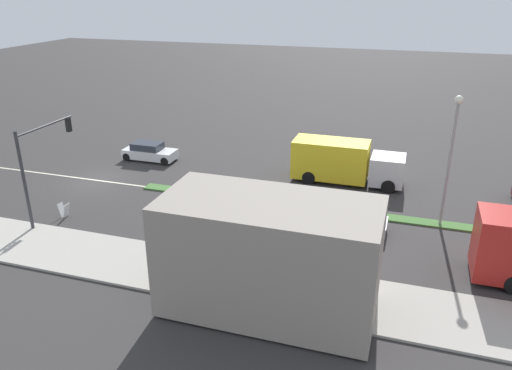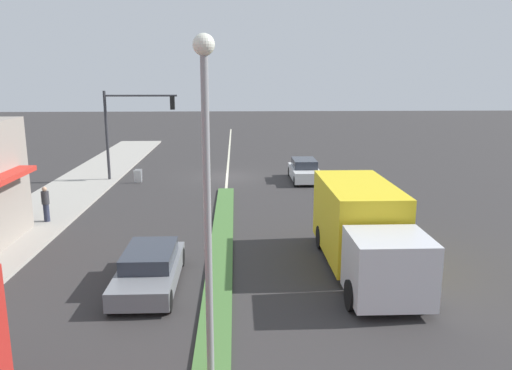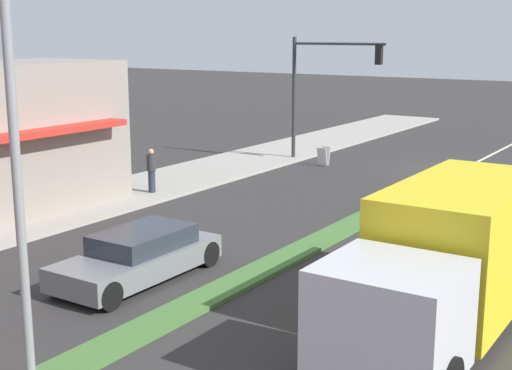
{
  "view_description": "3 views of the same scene",
  "coord_description": "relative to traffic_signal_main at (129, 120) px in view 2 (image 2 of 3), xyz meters",
  "views": [
    {
      "loc": [
        27.49,
        20.58,
        12.91
      ],
      "look_at": [
        0.96,
        12.09,
        1.52
      ],
      "focal_mm": 35.0,
      "sensor_mm": 36.0,
      "label": 1
    },
    {
      "loc": [
        -0.61,
        32.89,
        6.67
      ],
      "look_at": [
        -1.51,
        10.71,
        1.77
      ],
      "focal_mm": 35.0,
      "sensor_mm": 36.0,
      "label": 2
    },
    {
      "loc": [
        -9.22,
        30.0,
        5.9
      ],
      "look_at": [
        1.71,
        13.26,
        1.62
      ],
      "focal_mm": 50.0,
      "sensor_mm": 36.0,
      "label": 3
    }
  ],
  "objects": [
    {
      "name": "traffic_signal_main",
      "position": [
        0.0,
        0.0,
        0.0
      ],
      "size": [
        4.59,
        0.34,
        5.6
      ],
      "color": "#333338",
      "rests_on": "sidewalk_right"
    },
    {
      "name": "street_lamp",
      "position": [
        -6.12,
        21.74,
        0.88
      ],
      "size": [
        0.44,
        0.44,
        7.37
      ],
      "color": "gray",
      "rests_on": "median_strip"
    },
    {
      "name": "van_white",
      "position": [
        -11.12,
        0.43,
        -3.24
      ],
      "size": [
        1.72,
        4.1,
        1.38
      ],
      "color": "silver",
      "rests_on": "ground"
    },
    {
      "name": "suv_grey",
      "position": [
        -3.92,
        16.64,
        -3.31
      ],
      "size": [
        1.84,
        4.44,
        1.22
      ],
      "color": "slate",
      "rests_on": "ground"
    },
    {
      "name": "delivery_truck",
      "position": [
        -11.12,
        15.42,
        -2.43
      ],
      "size": [
        2.44,
        7.5,
        2.87
      ],
      "color": "silver",
      "rests_on": "ground"
    },
    {
      "name": "warning_aframe_sign",
      "position": [
        -0.52,
        0.64,
        -3.47
      ],
      "size": [
        0.45,
        0.53,
        0.84
      ],
      "color": "silver",
      "rests_on": "ground"
    },
    {
      "name": "lane_marking_center",
      "position": [
        -6.12,
        -1.07,
        -3.9
      ],
      "size": [
        0.16,
        60.0,
        0.01
      ],
      "primitive_type": "cube",
      "color": "beige",
      "rests_on": "ground"
    },
    {
      "name": "pedestrian",
      "position": [
        1.94,
        9.5,
        -2.93
      ],
      "size": [
        0.34,
        0.34,
        1.62
      ],
      "color": "#282D42",
      "rests_on": "sidewalk_right"
    },
    {
      "name": "ground_plane",
      "position": [
        -6.12,
        16.93,
        -3.9
      ],
      "size": [
        160.0,
        160.0,
        0.0
      ],
      "primitive_type": "plane",
      "color": "#333030"
    }
  ]
}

